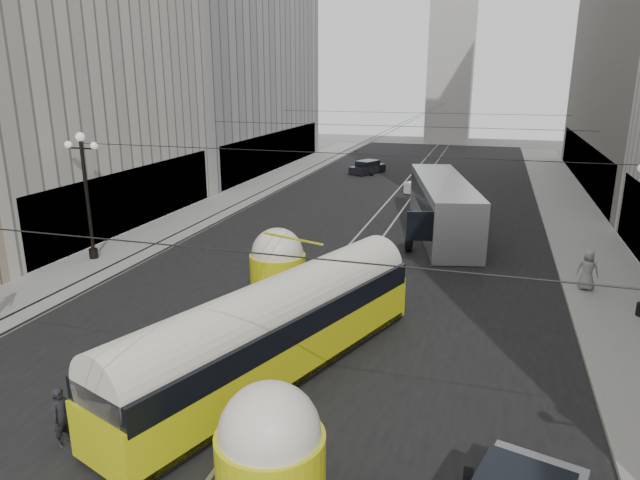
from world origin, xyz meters
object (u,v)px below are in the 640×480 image
Objects in this scene: pedestrian_sidewalk_right at (588,270)px; pedestrian_crossing_a at (62,417)px; city_bus at (443,205)px; streetcar at (275,329)px.

pedestrian_crossing_a is at bearing 57.46° from pedestrian_sidewalk_right.
city_bus reaches higher than pedestrian_sidewalk_right.
pedestrian_crossing_a is (-3.92, -4.92, -0.77)m from streetcar.
pedestrian_sidewalk_right is at bearing 45.40° from streetcar.
city_bus reaches higher than pedestrian_crossing_a.
pedestrian_sidewalk_right reaches higher than pedestrian_crossing_a.
streetcar is 14.81m from pedestrian_sidewalk_right.
streetcar reaches higher than pedestrian_sidewalk_right.
pedestrian_sidewalk_right is (6.95, -8.11, -0.71)m from city_bus.
city_bus is 8.19× the size of pedestrian_crossing_a.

